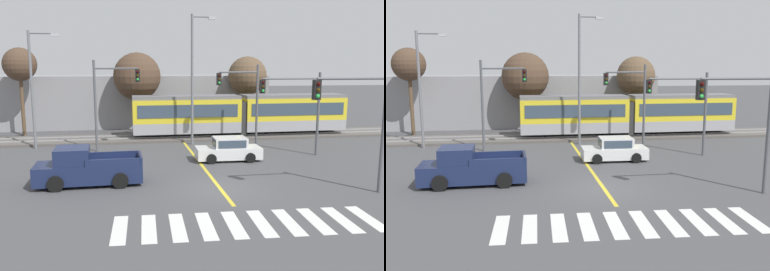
# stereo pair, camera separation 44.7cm
# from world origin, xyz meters

# --- Properties ---
(ground_plane) EXTENTS (200.00, 200.00, 0.00)m
(ground_plane) POSITION_xyz_m (0.00, 0.00, 0.00)
(ground_plane) COLOR #474749
(track_bed) EXTENTS (120.00, 4.00, 0.18)m
(track_bed) POSITION_xyz_m (0.00, 14.70, 0.09)
(track_bed) COLOR #56514C
(track_bed) RESTS_ON ground
(rail_near) EXTENTS (120.00, 0.08, 0.10)m
(rail_near) POSITION_xyz_m (0.00, 13.98, 0.23)
(rail_near) COLOR #939399
(rail_near) RESTS_ON track_bed
(rail_far) EXTENTS (120.00, 0.08, 0.10)m
(rail_far) POSITION_xyz_m (0.00, 15.42, 0.23)
(rail_far) COLOR #939399
(rail_far) RESTS_ON track_bed
(light_rail_tram) EXTENTS (18.50, 2.64, 3.43)m
(light_rail_tram) POSITION_xyz_m (5.24, 14.70, 2.05)
(light_rail_tram) COLOR #9E9EA3
(light_rail_tram) RESTS_ON track_bed
(crosswalk_stripe_0) EXTENTS (0.69, 2.82, 0.01)m
(crosswalk_stripe_0) POSITION_xyz_m (-4.94, -4.40, 0.00)
(crosswalk_stripe_0) COLOR silver
(crosswalk_stripe_0) RESTS_ON ground
(crosswalk_stripe_1) EXTENTS (0.69, 2.82, 0.01)m
(crosswalk_stripe_1) POSITION_xyz_m (-3.85, -4.45, 0.00)
(crosswalk_stripe_1) COLOR silver
(crosswalk_stripe_1) RESTS_ON ground
(crosswalk_stripe_2) EXTENTS (0.69, 2.82, 0.01)m
(crosswalk_stripe_2) POSITION_xyz_m (-2.75, -4.50, 0.00)
(crosswalk_stripe_2) COLOR silver
(crosswalk_stripe_2) RESTS_ON ground
(crosswalk_stripe_3) EXTENTS (0.69, 2.82, 0.01)m
(crosswalk_stripe_3) POSITION_xyz_m (-1.65, -4.55, 0.00)
(crosswalk_stripe_3) COLOR silver
(crosswalk_stripe_3) RESTS_ON ground
(crosswalk_stripe_4) EXTENTS (0.69, 2.82, 0.01)m
(crosswalk_stripe_4) POSITION_xyz_m (-0.55, -4.61, 0.00)
(crosswalk_stripe_4) COLOR silver
(crosswalk_stripe_4) RESTS_ON ground
(crosswalk_stripe_5) EXTENTS (0.69, 2.82, 0.01)m
(crosswalk_stripe_5) POSITION_xyz_m (0.55, -4.66, 0.00)
(crosswalk_stripe_5) COLOR silver
(crosswalk_stripe_5) RESTS_ON ground
(crosswalk_stripe_6) EXTENTS (0.69, 2.82, 0.01)m
(crosswalk_stripe_6) POSITION_xyz_m (1.65, -4.71, 0.00)
(crosswalk_stripe_6) COLOR silver
(crosswalk_stripe_6) RESTS_ON ground
(crosswalk_stripe_7) EXTENTS (0.69, 2.82, 0.01)m
(crosswalk_stripe_7) POSITION_xyz_m (2.75, -4.76, 0.00)
(crosswalk_stripe_7) COLOR silver
(crosswalk_stripe_7) RESTS_ON ground
(crosswalk_stripe_8) EXTENTS (0.69, 2.82, 0.01)m
(crosswalk_stripe_8) POSITION_xyz_m (3.85, -4.81, 0.00)
(crosswalk_stripe_8) COLOR silver
(crosswalk_stripe_8) RESTS_ON ground
(crosswalk_stripe_9) EXTENTS (0.69, 2.82, 0.01)m
(crosswalk_stripe_9) POSITION_xyz_m (4.94, -4.86, 0.00)
(crosswalk_stripe_9) COLOR silver
(crosswalk_stripe_9) RESTS_ON ground
(lane_centre_line) EXTENTS (0.20, 15.33, 0.01)m
(lane_centre_line) POSITION_xyz_m (0.00, 5.03, 0.00)
(lane_centre_line) COLOR gold
(lane_centre_line) RESTS_ON ground
(sedan_crossing) EXTENTS (4.24, 2.00, 1.52)m
(sedan_crossing) POSITION_xyz_m (1.96, 6.00, 0.70)
(sedan_crossing) COLOR silver
(sedan_crossing) RESTS_ON ground
(pickup_truck) EXTENTS (5.44, 2.33, 1.98)m
(pickup_truck) POSITION_xyz_m (-6.66, 1.86, 0.84)
(pickup_truck) COLOR #192347
(pickup_truck) RESTS_ON ground
(traffic_light_far_right) EXTENTS (3.25, 0.38, 6.18)m
(traffic_light_far_right) POSITION_xyz_m (4.29, 10.57, 3.99)
(traffic_light_far_right) COLOR #515459
(traffic_light_far_right) RESTS_ON ground
(traffic_light_near_right) EXTENTS (3.75, 0.38, 5.84)m
(traffic_light_near_right) POSITION_xyz_m (6.21, -1.82, 3.91)
(traffic_light_near_right) COLOR #515459
(traffic_light_near_right) RESTS_ON ground
(traffic_light_far_left) EXTENTS (3.25, 0.38, 6.49)m
(traffic_light_far_left) POSITION_xyz_m (-5.64, 10.19, 4.17)
(traffic_light_far_left) COLOR #515459
(traffic_light_far_left) RESTS_ON ground
(traffic_light_mid_right) EXTENTS (4.25, 0.38, 5.66)m
(traffic_light_mid_right) POSITION_xyz_m (6.84, 6.55, 3.79)
(traffic_light_mid_right) COLOR #515459
(traffic_light_mid_right) RESTS_ON ground
(street_lamp_west) EXTENTS (2.21, 0.28, 8.58)m
(street_lamp_west) POSITION_xyz_m (-11.05, 12.06, 4.87)
(street_lamp_west) COLOR slate
(street_lamp_west) RESTS_ON ground
(street_lamp_centre) EXTENTS (1.90, 0.28, 9.91)m
(street_lamp_centre) POSITION_xyz_m (0.68, 11.81, 5.51)
(street_lamp_centre) COLOR slate
(street_lamp_centre) RESTS_ON ground
(bare_tree_far_west) EXTENTS (2.86, 2.86, 7.64)m
(bare_tree_far_west) POSITION_xyz_m (-13.43, 18.23, 6.13)
(bare_tree_far_west) COLOR brown
(bare_tree_far_west) RESTS_ON ground
(bare_tree_west) EXTENTS (4.36, 4.36, 7.30)m
(bare_tree_west) POSITION_xyz_m (-3.43, 18.90, 5.10)
(bare_tree_west) COLOR brown
(bare_tree_west) RESTS_ON ground
(bare_tree_east) EXTENTS (3.73, 3.73, 6.98)m
(bare_tree_east) POSITION_xyz_m (7.21, 19.27, 5.10)
(bare_tree_east) COLOR brown
(bare_tree_east) RESTS_ON ground
(building_backdrop_far) EXTENTS (27.41, 6.00, 5.10)m
(building_backdrop_far) POSITION_xyz_m (-3.86, 23.37, 2.55)
(building_backdrop_far) COLOR gray
(building_backdrop_far) RESTS_ON ground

